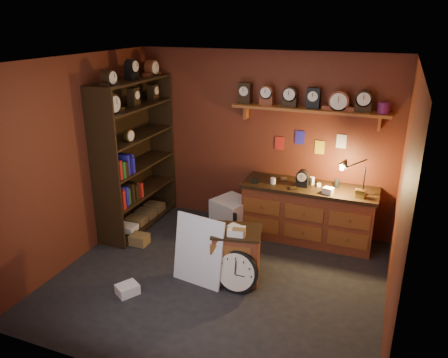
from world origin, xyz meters
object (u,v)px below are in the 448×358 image
Objects in this scene: workbench at (308,210)px; low_cabinet at (237,252)px; shelving_unit at (134,149)px; big_round_clock at (236,272)px.

low_cabinet is (-0.62, -1.37, -0.10)m from workbench.
low_cabinet is at bearing -114.20° from workbench.
shelving_unit reaches higher than big_round_clock.
big_round_clock is at bearing -83.03° from low_cabinet.
workbench is 1.73m from big_round_clock.
big_round_clock is at bearing -107.84° from workbench.
low_cabinet is at bearing 109.63° from big_round_clock.
low_cabinet is 0.29m from big_round_clock.
low_cabinet reaches higher than big_round_clock.
shelving_unit is 1.34× the size of workbench.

